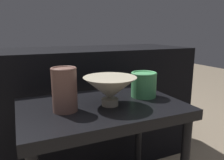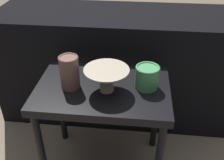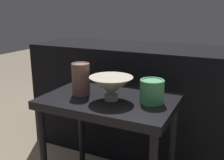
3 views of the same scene
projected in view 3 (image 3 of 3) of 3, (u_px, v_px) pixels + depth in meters
table at (109, 111)px, 1.29m from camera, size 0.64×0.43×0.55m
couch_backdrop at (144, 99)px, 1.79m from camera, size 1.50×0.50×0.73m
bowl at (111, 86)px, 1.22m from camera, size 0.21×0.21×0.11m
vase_textured_left at (81, 79)px, 1.30m from camera, size 0.09×0.09×0.16m
vase_colorful_right at (152, 91)px, 1.19m from camera, size 0.11×0.11×0.11m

